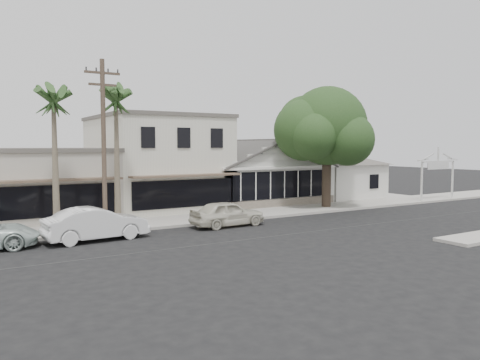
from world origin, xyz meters
TOP-DOWN VIEW (x-y plane):
  - ground at (0.00, 0.00)m, footprint 140.00×140.00m
  - sidewalk_north at (-8.00, 6.75)m, footprint 90.00×3.50m
  - corner_shop at (5.00, 12.47)m, footprint 10.40×8.60m
  - side_cottage at (13.20, 11.50)m, footprint 6.00×6.00m
  - arch_sign at (18.40, 5.30)m, footprint 4.12×0.12m
  - row_building_near at (-3.00, 13.50)m, footprint 8.00×10.00m
  - row_building_midnear at (-12.00, 13.50)m, footprint 10.00×10.00m
  - utility_pole at (-9.00, 5.20)m, footprint 1.80×0.24m
  - car_0 at (-2.46, 3.80)m, footprint 4.38×1.85m
  - car_1 at (-9.86, 3.67)m, footprint 5.04×2.12m
  - shade_tree at (7.44, 6.92)m, footprint 8.00×7.23m
  - palm_east at (-8.00, 6.31)m, footprint 2.81×2.81m
  - palm_mid at (-11.26, 5.99)m, footprint 3.35×3.35m

SIDE VIEW (x-z plane):
  - ground at x=0.00m, z-range 0.00..0.00m
  - sidewalk_north at x=-8.00m, z-range 0.00..0.15m
  - car_0 at x=-2.46m, z-range 0.00..1.48m
  - car_1 at x=-9.86m, z-range 0.00..1.62m
  - side_cottage at x=13.20m, z-range 0.00..3.00m
  - row_building_midnear at x=-12.00m, z-range 0.00..4.20m
  - corner_shop at x=5.00m, z-range 0.07..5.17m
  - arch_sign at x=18.40m, z-range 1.18..5.13m
  - row_building_near at x=-3.00m, z-range 0.00..6.50m
  - utility_pole at x=-9.00m, z-range 0.29..9.29m
  - shade_tree at x=7.44m, z-range 1.40..10.28m
  - palm_mid at x=-11.26m, z-range 2.86..10.89m
  - palm_east at x=-8.00m, z-range 2.95..11.19m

